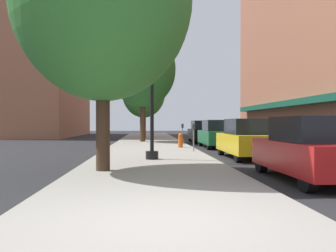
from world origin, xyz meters
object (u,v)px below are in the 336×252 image
tree_near (144,93)px  car_yellow (247,139)px  fire_hydrant (181,140)px  car_black (203,132)px  car_red (311,150)px  car_green (218,134)px  parking_meter_far (194,134)px  tree_mid (143,69)px  parking_meter_near (182,131)px  lamppost (152,78)px

tree_near → car_yellow: size_ratio=1.49×
fire_hydrant → car_black: car_black is taller
car_red → car_yellow: bearing=90.3°
car_red → car_green: same height
tree_near → car_green: tree_near is taller
parking_meter_far → car_yellow: size_ratio=0.30×
parking_meter_far → tree_near: tree_near is taller
tree_near → parking_meter_far: bearing=-81.3°
parking_meter_far → car_black: car_black is taller
tree_mid → car_green: (4.50, -5.46, -4.61)m
parking_meter_far → car_green: car_green is taller
parking_meter_near → car_black: size_ratio=0.30×
parking_meter_near → tree_near: 11.76m
parking_meter_far → fire_hydrant: bearing=97.8°
car_red → car_black: 18.20m
tree_mid → car_green: 8.44m
fire_hydrant → lamppost: bearing=-104.6°
fire_hydrant → parking_meter_far: parking_meter_far is taller
tree_mid → car_green: size_ratio=1.89×
lamppost → car_yellow: size_ratio=1.37×
car_black → car_yellow: bearing=-87.8°
parking_meter_near → parking_meter_far: bearing=-90.0°
lamppost → fire_hydrant: bearing=75.4°
tree_near → lamppost: bearing=-88.7°
car_green → fire_hydrant: bearing=-151.0°
parking_meter_far → tree_mid: tree_mid is taller
car_red → car_black: bearing=90.3°
car_yellow → fire_hydrant: bearing=113.3°
fire_hydrant → tree_mid: (-2.18, 6.69, 4.89)m
lamppost → car_red: size_ratio=1.37×
car_yellow → car_black: (0.00, 12.23, 0.00)m
tree_mid → car_red: tree_mid is taller
parking_meter_near → car_green: car_green is taller
car_yellow → car_green: 6.45m
fire_hydrant → car_yellow: bearing=-66.0°
lamppost → fire_hydrant: 7.25m
lamppost → car_yellow: (4.02, 1.30, -2.39)m
fire_hydrant → parking_meter_far: 2.82m
lamppost → car_black: bearing=73.4°
tree_mid → car_yellow: (4.50, -11.91, -4.61)m
parking_meter_near → parking_meter_far: same height
parking_meter_near → car_red: size_ratio=0.30×
car_red → car_black: same height
parking_meter_near → tree_mid: 6.50m
parking_meter_near → tree_mid: bearing=122.7°
fire_hydrant → tree_mid: 8.57m
tree_near → car_red: (4.47, -24.92, -3.43)m
fire_hydrant → parking_meter_near: parking_meter_near is taller
car_red → car_yellow: size_ratio=1.00×
parking_meter_near → car_yellow: bearing=-76.2°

